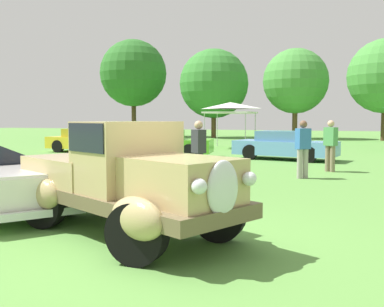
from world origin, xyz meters
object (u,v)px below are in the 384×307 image
canopy_tent_left_field (231,107)px  spectator_near_truck (199,151)px  spectator_by_row (303,147)px  spectator_between_cars (330,144)px  show_car_lime (164,144)px  feature_pickup_truck (125,177)px  show_car_skyblue (284,146)px  neighbor_convertible (5,179)px  show_car_yellow (86,141)px

canopy_tent_left_field → spectator_near_truck: bearing=-77.1°
spectator_near_truck → spectator_by_row: size_ratio=1.00×
spectator_between_cars → show_car_lime: bearing=156.8°
feature_pickup_truck → show_car_skyblue: (0.29, 12.91, -0.26)m
spectator_near_truck → feature_pickup_truck: bearing=-83.0°
feature_pickup_truck → spectator_near_truck: (-0.59, 4.80, 0.05)m
neighbor_convertible → show_car_yellow: 14.27m
neighbor_convertible → show_car_yellow: bearing=118.7°
neighbor_convertible → show_car_lime: neighbor_convertible is taller
spectator_between_cars → spectator_by_row: size_ratio=1.00×
neighbor_convertible → show_car_skyblue: (3.41, 12.10, 0.02)m
spectator_by_row → canopy_tent_left_field: (-5.64, 11.97, 1.51)m
show_car_lime → show_car_skyblue: bearing=5.4°
show_car_yellow → spectator_near_truck: 12.69m
feature_pickup_truck → show_car_yellow: size_ratio=1.04×
spectator_near_truck → show_car_lime: bearing=120.6°
show_car_lime → neighbor_convertible: bearing=-80.4°
show_car_skyblue → spectator_between_cars: spectator_between_cars is taller
neighbor_convertible → spectator_by_row: bearing=52.9°
show_car_yellow → spectator_near_truck: bearing=-42.3°
feature_pickup_truck → spectator_by_row: bearing=76.4°
show_car_yellow → spectator_between_cars: size_ratio=2.48×
spectator_near_truck → canopy_tent_left_field: (-3.31, 14.42, 1.51)m
spectator_between_cars → canopy_tent_left_field: 11.93m
spectator_near_truck → show_car_skyblue: bearing=83.8°
neighbor_convertible → spectator_by_row: (4.87, 6.43, 0.33)m
show_car_lime → spectator_by_row: size_ratio=2.69×
show_car_skyblue → spectator_between_cars: bearing=-60.5°
spectator_near_truck → spectator_between_cars: bearing=55.9°
feature_pickup_truck → spectator_between_cars: feature_pickup_truck is taller
neighbor_convertible → spectator_near_truck: spectator_near_truck is taller
show_car_yellow → spectator_near_truck: size_ratio=2.48×
show_car_skyblue → canopy_tent_left_field: size_ratio=1.65×
spectator_near_truck → show_car_yellow: bearing=137.7°
spectator_by_row → spectator_between_cars: bearing=71.6°
feature_pickup_truck → spectator_near_truck: bearing=97.0°
show_car_yellow → show_car_lime: same height
canopy_tent_left_field → spectator_between_cars: bearing=-57.9°
neighbor_convertible → spectator_by_row: spectator_by_row is taller
feature_pickup_truck → show_car_skyblue: size_ratio=0.97×
show_car_yellow → spectator_by_row: spectator_by_row is taller
spectator_near_truck → spectator_by_row: (2.33, 2.45, 0.00)m
feature_pickup_truck → canopy_tent_left_field: bearing=101.5°
feature_pickup_truck → spectator_near_truck: feature_pickup_truck is taller
show_car_yellow → show_car_lime: bearing=-10.8°
show_car_skyblue → spectator_near_truck: spectator_near_truck is taller
spectator_between_cars → spectator_by_row: (-0.65, -1.95, 0.00)m
neighbor_convertible → show_car_skyblue: bearing=74.2°
spectator_near_truck → spectator_between_cars: (2.98, 4.40, 0.00)m
show_car_skyblue → spectator_near_truck: (-0.88, -8.11, 0.31)m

